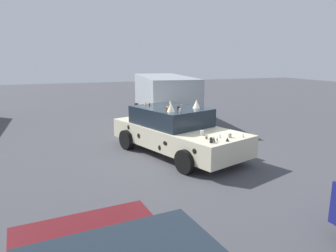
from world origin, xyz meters
name	(u,v)px	position (x,y,z in m)	size (l,w,h in m)	color
ground_plane	(177,154)	(0.00, 0.00, 0.00)	(60.00, 60.00, 0.00)	#47474C
art_car_decorated	(175,131)	(0.08, 0.03, 0.72)	(4.88, 3.17, 1.67)	beige
parked_van_row_back_far	(164,97)	(4.56, -1.23, 1.19)	(5.38, 2.71, 2.11)	#9EA3A8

